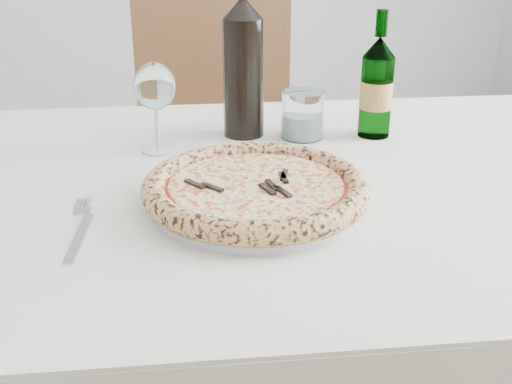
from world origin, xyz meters
The scene contains 9 objects.
dining_table centered at (0.24, 0.10, 0.67)m, with size 1.60×1.03×0.76m.
chair_far centered at (0.30, 0.93, 0.53)m, with size 0.56×0.56×0.93m.
plate centered at (0.24, 0.00, 0.76)m, with size 0.31×0.31×0.02m.
pizza centered at (0.24, 0.00, 0.78)m, with size 0.33×0.33×0.03m.
fork centered at (-0.01, -0.03, 0.76)m, with size 0.03×0.20×0.00m.
wine_glass centered at (0.12, 0.26, 0.87)m, with size 0.07×0.07×0.16m.
tumbler centered at (0.39, 0.29, 0.79)m, with size 0.08×0.08×0.09m.
beer_bottle centered at (0.53, 0.27, 0.85)m, with size 0.06×0.06×0.23m.
wine_bottle centered at (0.28, 0.32, 0.89)m, with size 0.08×0.08×0.31m.
Camera 1 is at (0.07, -0.83, 1.14)m, focal length 45.00 mm.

